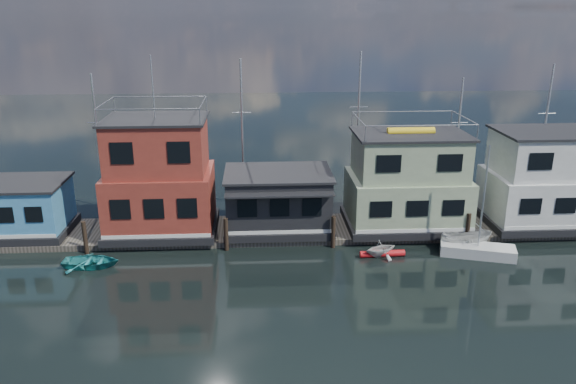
{
  "coord_description": "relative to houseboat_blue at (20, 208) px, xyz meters",
  "views": [
    {
      "loc": [
        -1.94,
        -24.64,
        15.14
      ],
      "look_at": [
        0.19,
        12.0,
        3.0
      ],
      "focal_mm": 35.0,
      "sensor_mm": 36.0,
      "label": 1
    }
  ],
  "objects": [
    {
      "name": "dock",
      "position": [
        18.0,
        0.0,
        -2.01
      ],
      "size": [
        48.0,
        5.0,
        0.4
      ],
      "primitive_type": "cube",
      "color": "#595147",
      "rests_on": "ground"
    },
    {
      "name": "pilings",
      "position": [
        17.67,
        -2.8,
        -1.11
      ],
      "size": [
        42.28,
        0.28,
        2.2
      ],
      "color": "#2D2116",
      "rests_on": "ground"
    },
    {
      "name": "houseboat_white",
      "position": [
        36.5,
        0.0,
        1.33
      ],
      "size": [
        8.4,
        5.9,
        6.66
      ],
      "color": "black",
      "rests_on": "dock"
    },
    {
      "name": "background_masts",
      "position": [
        22.76,
        6.0,
        3.35
      ],
      "size": [
        36.4,
        0.16,
        12.0
      ],
      "color": "silver",
      "rests_on": "ground"
    },
    {
      "name": "houseboat_dark",
      "position": [
        17.5,
        -0.02,
        0.21
      ],
      "size": [
        7.4,
        6.1,
        4.06
      ],
      "color": "black",
      "rests_on": "dock"
    },
    {
      "name": "dinghy_white",
      "position": [
        23.84,
        -4.36,
        -1.64
      ],
      "size": [
        2.68,
        2.52,
        1.14
      ],
      "primitive_type": "imported",
      "rotation": [
        0.0,
        0.0,
        1.94
      ],
      "color": "silver",
      "rests_on": "ground"
    },
    {
      "name": "motorboat",
      "position": [
        29.62,
        -3.61,
        -1.56
      ],
      "size": [
        3.34,
        1.27,
        1.29
      ],
      "primitive_type": "imported",
      "rotation": [
        0.0,
        0.0,
        1.57
      ],
      "color": "silver",
      "rests_on": "ground"
    },
    {
      "name": "day_sailer",
      "position": [
        30.04,
        -4.62,
        -1.78
      ],
      "size": [
        4.84,
        2.81,
        7.24
      ],
      "rotation": [
        0.0,
        0.0,
        -0.3
      ],
      "color": "silver",
      "rests_on": "ground"
    },
    {
      "name": "ground",
      "position": [
        18.0,
        -12.0,
        -2.21
      ],
      "size": [
        160.0,
        160.0,
        0.0
      ],
      "primitive_type": "plane",
      "color": "black",
      "rests_on": "ground"
    },
    {
      "name": "red_kayak",
      "position": [
        23.94,
        -4.42,
        -1.99
      ],
      "size": [
        2.9,
        0.52,
        0.42
      ],
      "primitive_type": "cylinder",
      "rotation": [
        0.0,
        1.57,
        0.03
      ],
      "color": "red",
      "rests_on": "ground"
    },
    {
      "name": "houseboat_blue",
      "position": [
        0.0,
        0.0,
        0.0
      ],
      "size": [
        6.4,
        4.9,
        3.66
      ],
      "color": "black",
      "rests_on": "dock"
    },
    {
      "name": "houseboat_red",
      "position": [
        9.5,
        0.0,
        1.9
      ],
      "size": [
        7.4,
        5.9,
        11.86
      ],
      "color": "black",
      "rests_on": "dock"
    },
    {
      "name": "dinghy_teal",
      "position": [
        5.84,
        -4.82,
        -1.85
      ],
      "size": [
        3.5,
        2.58,
        0.7
      ],
      "primitive_type": "imported",
      "rotation": [
        0.0,
        0.0,
        1.53
      ],
      "color": "teal",
      "rests_on": "ground"
    },
    {
      "name": "houseboat_green",
      "position": [
        26.5,
        0.0,
        1.34
      ],
      "size": [
        8.4,
        5.9,
        7.03
      ],
      "color": "black",
      "rests_on": "dock"
    }
  ]
}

